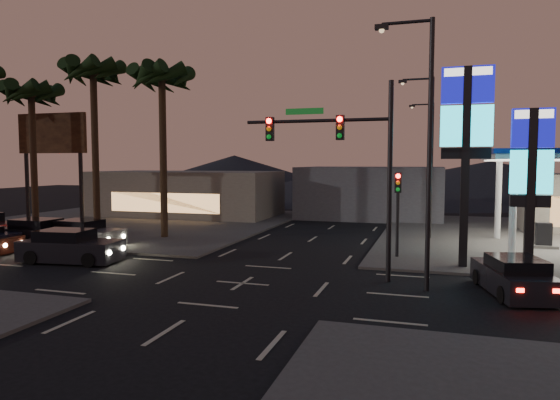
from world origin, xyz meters
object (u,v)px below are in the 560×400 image
(pylon_sign_tall, at_px, (466,126))
(car_lane_a_front, at_px, (70,247))
(car_lane_b_front, at_px, (83,234))
(pylon_sign_short, at_px, (531,166))
(suv_station, at_px, (513,277))
(traffic_signal_mast, at_px, (346,152))
(car_lane_b_mid, at_px, (40,234))

(pylon_sign_tall, relative_size, car_lane_a_front, 1.81)
(pylon_sign_tall, distance_m, car_lane_b_front, 21.18)
(pylon_sign_short, distance_m, car_lane_a_front, 21.07)
(suv_station, bearing_deg, traffic_signal_mast, 174.25)
(car_lane_a_front, xyz_separation_m, car_lane_b_mid, (-4.81, 3.27, 0.00))
(car_lane_b_front, xyz_separation_m, car_lane_b_mid, (-2.38, -0.69, 0.02))
(traffic_signal_mast, xyz_separation_m, car_lane_a_front, (-13.24, -0.47, -4.50))
(pylon_sign_short, xyz_separation_m, car_lane_b_mid, (-25.29, 0.29, -3.93))
(pylon_sign_tall, xyz_separation_m, pylon_sign_short, (2.50, -1.00, -1.74))
(car_lane_a_front, bearing_deg, suv_station, -0.47)
(pylon_sign_short, relative_size, suv_station, 1.56)
(traffic_signal_mast, relative_size, car_lane_b_mid, 1.64)
(car_lane_b_front, bearing_deg, car_lane_a_front, -58.59)
(traffic_signal_mast, relative_size, car_lane_a_front, 1.61)
(pylon_sign_tall, relative_size, suv_station, 2.01)
(pylon_sign_tall, height_order, suv_station, pylon_sign_tall)
(car_lane_b_mid, xyz_separation_m, suv_station, (24.30, -3.43, -0.08))
(suv_station, bearing_deg, pylon_sign_tall, 110.10)
(traffic_signal_mast, distance_m, car_lane_a_front, 13.99)
(car_lane_b_mid, bearing_deg, pylon_sign_short, -0.66)
(pylon_sign_tall, relative_size, car_lane_b_mid, 1.84)
(traffic_signal_mast, distance_m, car_lane_b_front, 16.67)
(pylon_sign_short, bearing_deg, suv_station, -107.39)
(car_lane_b_front, bearing_deg, car_lane_b_mid, -163.78)
(car_lane_b_mid, bearing_deg, car_lane_a_front, -34.26)
(pylon_sign_short, relative_size, car_lane_b_front, 1.46)
(pylon_sign_short, bearing_deg, pylon_sign_tall, 158.20)
(car_lane_b_front, distance_m, car_lane_b_mid, 2.48)
(pylon_sign_tall, relative_size, car_lane_b_front, 1.88)
(car_lane_a_front, bearing_deg, car_lane_b_front, 121.41)
(pylon_sign_tall, height_order, pylon_sign_short, pylon_sign_tall)
(car_lane_b_front, bearing_deg, traffic_signal_mast, -12.58)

